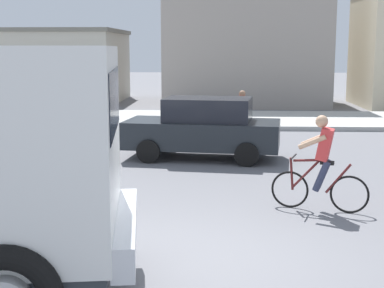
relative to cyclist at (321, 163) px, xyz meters
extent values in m
plane|color=slate|center=(-2.04, -2.55, -0.86)|extent=(120.00, 120.00, 0.00)
cube|color=#ADADA8|center=(-2.04, 12.35, -0.78)|extent=(80.00, 5.00, 0.16)
cube|color=silver|center=(-2.89, -3.63, -0.06)|extent=(0.56, 2.39, 0.36)
cube|color=black|center=(-3.03, -3.65, 1.43)|extent=(0.41, 2.12, 0.70)
torus|color=black|center=(-4.14, -2.51, -0.31)|extent=(1.12, 0.39, 1.10)
cylinder|color=beige|center=(-4.14, -2.51, -0.31)|extent=(0.53, 0.36, 0.50)
torus|color=black|center=(-0.51, 0.16, -0.52)|extent=(0.66, 0.24, 0.68)
torus|color=black|center=(0.49, -0.15, -0.52)|extent=(0.66, 0.24, 0.68)
cylinder|color=#591E1E|center=(-0.18, 0.06, 0.04)|extent=(0.58, 0.22, 0.09)
cylinder|color=#591E1E|center=(-0.24, 0.07, -0.20)|extent=(0.50, 0.19, 0.57)
cylinder|color=#591E1E|center=(0.30, -0.09, -0.25)|extent=(0.43, 0.17, 0.57)
cylinder|color=#591E1E|center=(-0.49, 0.15, -0.23)|extent=(0.10, 0.07, 0.59)
cylinder|color=black|center=(-0.47, 0.15, 0.09)|extent=(0.18, 0.49, 0.03)
cube|color=black|center=(0.10, -0.03, 0.02)|extent=(0.26, 0.19, 0.06)
cube|color=#D13838|center=(0.06, -0.02, 0.35)|extent=(0.38, 0.39, 0.59)
sphere|color=tan|center=(-0.01, 0.00, 0.75)|extent=(0.22, 0.22, 0.22)
cylinder|color=#2D334C|center=(0.00, -0.10, -0.21)|extent=(0.33, 0.21, 0.57)
cylinder|color=tan|center=(-0.18, -0.11, 0.40)|extent=(0.50, 0.23, 0.29)
cylinder|color=#2D334C|center=(0.06, 0.09, -0.21)|extent=(0.33, 0.21, 0.57)
cylinder|color=tan|center=(-0.09, 0.20, 0.40)|extent=(0.50, 0.23, 0.29)
cube|color=#1E2328|center=(-2.24, 4.76, -0.21)|extent=(4.19, 2.20, 0.70)
cube|color=black|center=(-2.09, 4.74, 0.44)|extent=(2.37, 1.72, 0.60)
cylinder|color=black|center=(-3.58, 4.07, -0.56)|extent=(0.62, 0.26, 0.60)
cylinder|color=black|center=(-3.36, 5.76, -0.56)|extent=(0.62, 0.26, 0.60)
cylinder|color=black|center=(-1.12, 3.75, -0.56)|extent=(0.62, 0.26, 0.60)
cylinder|color=black|center=(-0.90, 5.44, -0.56)|extent=(0.62, 0.26, 0.60)
cylinder|color=#2D334C|center=(-1.12, 7.12, -0.44)|extent=(0.22, 0.22, 0.85)
cube|color=#D13838|center=(-1.12, 7.12, 0.27)|extent=(0.34, 0.22, 0.56)
sphere|color=#9E7051|center=(-1.12, 7.12, 0.66)|extent=(0.20, 0.20, 0.20)
cube|color=#B2AD9E|center=(-11.97, 20.29, 0.95)|extent=(9.69, 6.99, 3.63)
cube|color=slate|center=(-11.97, 20.29, 2.87)|extent=(9.89, 7.13, 0.20)
cube|color=#9E9389|center=(-0.51, 20.26, 2.12)|extent=(8.02, 7.22, 5.97)
camera|label=1|loc=(-1.81, -9.92, 2.02)|focal=53.02mm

